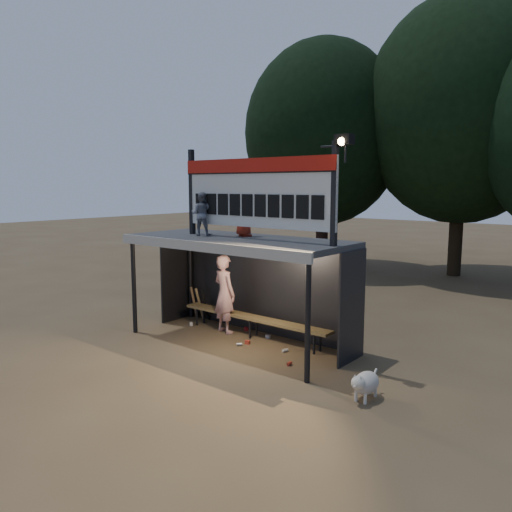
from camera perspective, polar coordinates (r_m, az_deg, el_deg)
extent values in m
plane|color=brown|center=(11.10, -2.13, -9.89)|extent=(80.00, 80.00, 0.00)
imported|color=white|center=(11.67, -3.61, -4.34)|extent=(0.75, 0.57, 1.83)
imported|color=slate|center=(11.10, -6.25, 4.79)|extent=(0.58, 0.54, 0.95)
imported|color=#A02918|center=(10.86, -1.40, 5.06)|extent=(0.62, 0.53, 1.06)
cube|color=#37373A|center=(10.63, -2.20, 1.78)|extent=(5.00, 2.00, 0.12)
cube|color=#BCB8AE|center=(9.89, -6.09, 1.04)|extent=(5.10, 0.06, 0.20)
cylinder|color=black|center=(11.94, -13.78, -3.38)|extent=(0.10, 0.10, 2.20)
cylinder|color=black|center=(8.71, 5.94, -7.45)|extent=(0.10, 0.10, 2.20)
cylinder|color=black|center=(13.08, -7.51, -2.22)|extent=(0.10, 0.10, 2.20)
cylinder|color=black|center=(10.22, 11.48, -5.23)|extent=(0.10, 0.10, 2.20)
cube|color=black|center=(11.57, 1.10, -3.51)|extent=(5.00, 0.04, 2.20)
cube|color=black|center=(12.89, -9.10, -2.41)|extent=(0.04, 1.00, 2.20)
cube|color=black|center=(9.83, 10.91, -5.75)|extent=(0.04, 1.00, 2.20)
cylinder|color=black|center=(11.40, 1.11, 1.66)|extent=(5.00, 0.06, 0.06)
cube|color=black|center=(11.50, -7.34, 7.24)|extent=(0.10, 0.10, 1.90)
cube|color=black|center=(9.19, 8.96, 7.02)|extent=(0.10, 0.10, 1.90)
cube|color=silver|center=(10.24, -0.10, 7.22)|extent=(3.80, 0.08, 1.40)
cube|color=#B1160C|center=(10.21, -0.28, 10.36)|extent=(3.80, 0.04, 0.28)
cube|color=black|center=(10.20, -0.30, 9.52)|extent=(3.80, 0.02, 0.03)
cube|color=black|center=(11.24, -6.37, 5.97)|extent=(0.27, 0.03, 0.45)
cube|color=black|center=(11.00, -5.11, 5.94)|extent=(0.27, 0.03, 0.45)
cube|color=black|center=(10.77, -3.81, 5.91)|extent=(0.27, 0.03, 0.45)
cube|color=black|center=(10.54, -2.44, 5.87)|extent=(0.27, 0.03, 0.45)
cube|color=black|center=(10.32, -1.01, 5.83)|extent=(0.27, 0.03, 0.45)
cube|color=black|center=(10.10, 0.47, 5.79)|extent=(0.27, 0.03, 0.45)
cube|color=black|center=(9.89, 2.02, 5.73)|extent=(0.27, 0.03, 0.45)
cube|color=black|center=(9.69, 3.63, 5.67)|extent=(0.27, 0.03, 0.45)
cube|color=black|center=(9.50, 5.32, 5.61)|extent=(0.27, 0.03, 0.45)
cube|color=black|center=(9.32, 7.06, 5.53)|extent=(0.27, 0.03, 0.45)
cylinder|color=black|center=(9.24, 8.81, 12.31)|extent=(0.50, 0.04, 0.04)
cylinder|color=black|center=(9.10, 10.17, 11.39)|extent=(0.04, 0.04, 0.30)
cube|color=black|center=(9.08, 10.06, 12.99)|extent=(0.30, 0.22, 0.18)
sphere|color=#FFD88C|center=(9.00, 9.76, 12.78)|extent=(0.14, 0.14, 0.14)
cube|color=olive|center=(11.38, -0.31, -7.08)|extent=(4.00, 0.35, 0.06)
cylinder|color=black|center=(12.46, -6.77, -6.85)|extent=(0.05, 0.05, 0.45)
cylinder|color=black|center=(12.63, -5.99, -6.65)|extent=(0.05, 0.05, 0.45)
cylinder|color=black|center=(11.35, -0.70, -8.30)|extent=(0.05, 0.05, 0.45)
cylinder|color=black|center=(11.53, 0.07, -8.03)|extent=(0.05, 0.05, 0.45)
cylinder|color=black|center=(10.39, 6.65, -9.90)|extent=(0.05, 0.05, 0.45)
cylinder|color=black|center=(10.59, 7.35, -9.57)|extent=(0.05, 0.05, 0.45)
cylinder|color=black|center=(21.09, 7.56, 3.78)|extent=(0.50, 0.50, 3.74)
ellipsoid|color=black|center=(21.13, 7.75, 13.71)|extent=(6.46, 6.46, 7.48)
cylinder|color=black|center=(20.39, 21.94, 3.74)|extent=(0.50, 0.50, 4.18)
ellipsoid|color=black|center=(20.53, 22.56, 15.18)|extent=(7.22, 7.22, 8.36)
ellipsoid|color=beige|center=(8.47, 12.48, -13.98)|extent=(0.36, 0.58, 0.36)
sphere|color=white|center=(8.20, 11.59, -14.02)|extent=(0.22, 0.22, 0.22)
cone|color=beige|center=(8.13, 11.25, -14.38)|extent=(0.10, 0.10, 0.10)
cone|color=beige|center=(8.17, 11.23, -13.35)|extent=(0.06, 0.06, 0.07)
cone|color=beige|center=(8.13, 11.87, -13.48)|extent=(0.06, 0.06, 0.07)
cylinder|color=beige|center=(8.42, 11.36, -15.40)|extent=(0.05, 0.05, 0.18)
cylinder|color=silver|center=(8.36, 12.37, -15.63)|extent=(0.05, 0.05, 0.18)
cylinder|color=beige|center=(8.72, 12.50, -14.60)|extent=(0.05, 0.05, 0.18)
cylinder|color=beige|center=(8.66, 13.48, -14.80)|extent=(0.05, 0.05, 0.18)
cylinder|color=beige|center=(8.70, 13.40, -12.92)|extent=(0.04, 0.16, 0.14)
cylinder|color=#966C46|center=(13.02, -7.09, -5.28)|extent=(0.07, 0.27, 0.84)
cylinder|color=#9B7B48|center=(12.88, -6.47, -5.41)|extent=(0.09, 0.30, 0.83)
cylinder|color=black|center=(12.74, -5.83, -5.55)|extent=(0.09, 0.33, 0.83)
cube|color=#AB1D22|center=(11.98, -1.13, -8.33)|extent=(0.12, 0.11, 0.08)
cylinder|color=#AFAFB4|center=(10.89, -1.91, -10.06)|extent=(0.13, 0.13, 0.07)
cube|color=beige|center=(12.50, -7.43, -7.70)|extent=(0.12, 0.12, 0.08)
cylinder|color=#BA3220|center=(9.81, 3.84, -12.16)|extent=(0.08, 0.13, 0.07)
cube|color=#A5A5A9|center=(11.41, 1.39, -9.18)|extent=(0.11, 0.08, 0.08)
cylinder|color=silver|center=(10.53, 3.35, -10.71)|extent=(0.10, 0.14, 0.07)
cube|color=red|center=(11.01, -0.99, -9.83)|extent=(0.11, 0.09, 0.08)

